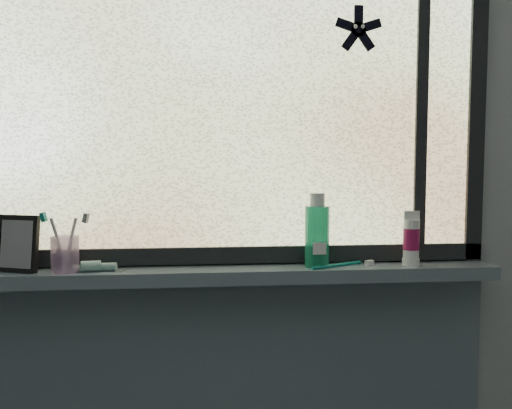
{
  "coord_description": "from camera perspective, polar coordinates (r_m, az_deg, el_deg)",
  "views": [
    {
      "loc": [
        -0.07,
        -0.42,
        1.34
      ],
      "look_at": [
        0.07,
        1.05,
        1.22
      ],
      "focal_mm": 40.0,
      "sensor_mm": 36.0,
      "label": 1
    }
  ],
  "objects": [
    {
      "name": "cream_tube",
      "position": [
        1.76,
        15.27,
        -3.11
      ],
      "size": [
        0.05,
        0.05,
        0.12
      ],
      "primitive_type": "cylinder",
      "rotation": [
        0.0,
        0.0,
        -0.0
      ],
      "color": "silver",
      "rests_on": "windowsill"
    },
    {
      "name": "frame_right",
      "position": [
        1.9,
        21.15,
        10.09
      ],
      "size": [
        0.05,
        0.03,
        1.1
      ],
      "primitive_type": "cube",
      "color": "black",
      "rests_on": "wall_back"
    },
    {
      "name": "toothpaste_tube",
      "position": [
        1.68,
        -15.57,
        -5.96
      ],
      "size": [
        0.17,
        0.05,
        0.03
      ],
      "primitive_type": null,
      "rotation": [
        0.0,
        0.0,
        0.06
      ],
      "color": "silver",
      "rests_on": "windowsill"
    },
    {
      "name": "mouthwash_bottle",
      "position": [
        1.68,
        6.13,
        -2.56
      ],
      "size": [
        0.09,
        0.09,
        0.18
      ],
      "primitive_type": "cylinder",
      "rotation": [
        0.0,
        0.0,
        0.33
      ],
      "color": "#1E9F6F",
      "rests_on": "windowsill"
    },
    {
      "name": "vanity_mirror",
      "position": [
        1.74,
        -22.73,
        -3.62
      ],
      "size": [
        0.14,
        0.11,
        0.16
      ],
      "primitive_type": "cube",
      "rotation": [
        0.0,
        0.0,
        -0.36
      ],
      "color": "black",
      "rests_on": "windowsill"
    },
    {
      "name": "wall_back",
      "position": [
        1.73,
        -3.25,
        1.67
      ],
      "size": [
        3.0,
        0.01,
        2.5
      ],
      "primitive_type": "cube",
      "color": "#9EA3A8",
      "rests_on": "ground"
    },
    {
      "name": "starfish_sticker",
      "position": [
        1.79,
        10.21,
        16.84
      ],
      "size": [
        0.15,
        0.02,
        0.15
      ],
      "primitive_type": null,
      "color": "black",
      "rests_on": "window_pane"
    },
    {
      "name": "window_pane",
      "position": [
        1.71,
        -3.26,
        11.04
      ],
      "size": [
        1.5,
        0.01,
        1.0
      ],
      "primitive_type": "cube",
      "color": "silver",
      "rests_on": "wall_back"
    },
    {
      "name": "windowsill",
      "position": [
        1.68,
        -3.1,
        -7.0
      ],
      "size": [
        1.62,
        0.14,
        0.04
      ],
      "primitive_type": "cube",
      "color": "slate",
      "rests_on": "wall_back"
    },
    {
      "name": "frame_bottom",
      "position": [
        1.72,
        -3.18,
        -5.04
      ],
      "size": [
        1.6,
        0.03,
        0.05
      ],
      "primitive_type": "cube",
      "color": "black",
      "rests_on": "windowsill"
    },
    {
      "name": "toothbrush_cup",
      "position": [
        1.69,
        -18.56,
        -4.76
      ],
      "size": [
        0.09,
        0.09,
        0.1
      ],
      "primitive_type": "cylinder",
      "rotation": [
        0.0,
        0.0,
        -0.26
      ],
      "color": "#BD98C9",
      "rests_on": "windowsill"
    },
    {
      "name": "frame_mullion",
      "position": [
        1.83,
        16.18,
        10.44
      ],
      "size": [
        0.03,
        0.03,
        1.0
      ],
      "primitive_type": "cube",
      "color": "black",
      "rests_on": "wall_back"
    },
    {
      "name": "toothbrush_lying",
      "position": [
        1.71,
        8.1,
        -5.93
      ],
      "size": [
        0.21,
        0.12,
        0.01
      ],
      "primitive_type": null,
      "rotation": [
        0.0,
        0.0,
        0.46
      ],
      "color": "#0D7A71",
      "rests_on": "windowsill"
    }
  ]
}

